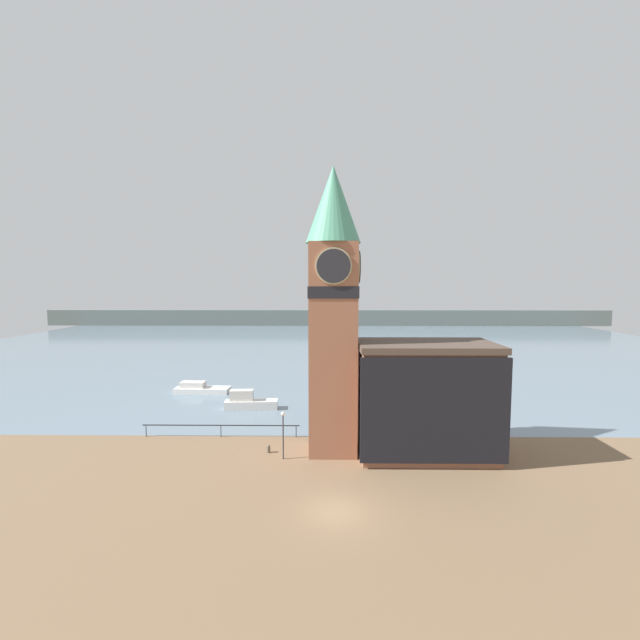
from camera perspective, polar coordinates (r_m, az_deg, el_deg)
ground_plane at (r=28.05m, az=2.18°, el=-24.17°), size 160.00×160.00×0.00m
water at (r=98.06m, az=1.10°, el=-3.04°), size 160.00×120.00×0.00m
far_shoreline at (r=137.56m, az=0.99°, el=0.32°), size 180.00×3.00×5.00m
pier_railing at (r=40.06m, az=-13.08°, el=-13.62°), size 13.99×0.08×1.09m
clock_tower at (r=33.94m, az=1.75°, el=2.31°), size 4.34×4.34×22.74m
pier_building at (r=35.47m, az=13.88°, el=-10.12°), size 10.83×6.41×8.98m
boat_near at (r=47.84m, az=-9.49°, el=-10.74°), size 5.79×1.86×2.10m
boat_far at (r=56.09m, az=-15.68°, el=-8.79°), size 6.83×2.50×1.35m
mooring_bollard_near at (r=36.21m, az=-6.86°, el=-16.64°), size 0.28×0.28×0.64m
lamp_post at (r=34.12m, az=-4.95°, el=-13.89°), size 0.32×0.32×3.75m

